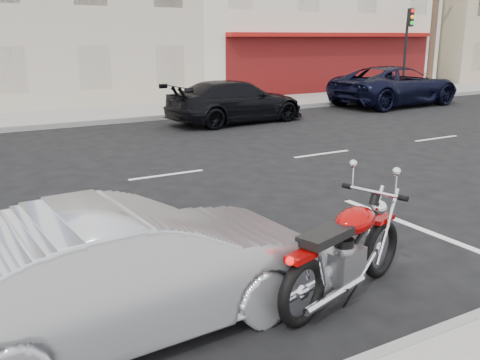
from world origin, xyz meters
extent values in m
plane|color=black|center=(0.00, 0.00, 0.00)|extent=(120.00, 120.00, 0.00)
cylinder|color=black|center=(13.50, 8.40, 1.75)|extent=(0.12, 0.12, 3.20)
cube|color=black|center=(13.50, 8.25, 3.55)|extent=(0.26, 0.18, 0.80)
cylinder|color=beige|center=(12.00, 8.50, 0.45)|extent=(0.20, 0.20, 0.60)
sphere|color=beige|center=(12.00, 8.50, 0.77)|extent=(0.20, 0.20, 0.20)
torus|color=black|center=(-0.93, -5.44, 0.33)|extent=(0.70, 0.31, 0.70)
torus|color=black|center=(-2.37, -5.88, 0.33)|extent=(0.70, 0.31, 0.70)
cube|color=#9B0605|center=(-0.93, -5.44, 0.70)|extent=(0.38, 0.23, 0.05)
cube|color=#9B0605|center=(-2.41, -5.89, 0.72)|extent=(0.35, 0.25, 0.06)
cube|color=gray|center=(-1.69, -5.67, 0.40)|extent=(0.51, 0.42, 0.35)
ellipsoid|color=#9B0605|center=(-1.49, -5.61, 0.83)|extent=(0.66, 0.51, 0.28)
cube|color=black|center=(-2.02, -5.77, 0.81)|extent=(0.70, 0.44, 0.09)
cylinder|color=silver|center=(-1.16, -5.51, 1.07)|extent=(0.25, 0.71, 0.04)
sphere|color=silver|center=(-1.02, -5.47, 0.85)|extent=(0.18, 0.18, 0.18)
cylinder|color=silver|center=(-1.98, -5.91, 0.23)|extent=(0.97, 0.36, 0.08)
cylinder|color=silver|center=(-2.06, -5.63, 0.23)|extent=(0.97, 0.36, 0.08)
cylinder|color=silver|center=(-0.98, -5.46, 0.64)|extent=(0.40, 0.16, 0.83)
cylinder|color=black|center=(-1.47, -5.61, 0.57)|extent=(0.82, 0.29, 0.51)
imported|color=#A2A4AA|center=(-4.58, -5.41, 0.64)|extent=(3.94, 1.57, 1.28)
imported|color=black|center=(10.41, 5.87, 0.79)|extent=(5.84, 2.99, 1.58)
imported|color=black|center=(2.61, 5.23, 0.68)|extent=(4.86, 2.31, 1.37)
camera|label=1|loc=(-5.98, -9.85, 2.73)|focal=40.00mm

